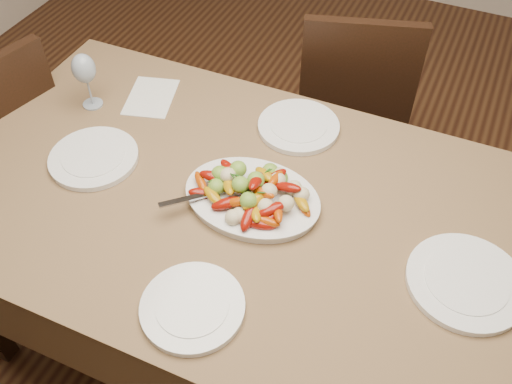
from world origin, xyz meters
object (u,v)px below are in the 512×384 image
at_px(chair_far, 351,100).
at_px(plate_far, 299,127).
at_px(serving_platter, 252,199).
at_px(plate_near, 193,307).
at_px(dining_table, 256,283).
at_px(plate_left, 94,158).
at_px(wine_glass, 87,79).
at_px(plate_right, 466,282).

relative_size(chair_far, plate_far, 3.68).
bearing_deg(plate_far, serving_platter, -90.57).
bearing_deg(plate_near, dining_table, 89.41).
relative_size(dining_table, plate_far, 7.13).
xyz_separation_m(dining_table, serving_platter, (-0.02, 0.01, 0.39)).
distance_m(plate_left, wine_glass, 0.29).
bearing_deg(serving_platter, dining_table, -34.99).
height_order(dining_table, plate_right, plate_right).
relative_size(plate_near, wine_glass, 1.23).
xyz_separation_m(dining_table, wine_glass, (-0.68, 0.19, 0.48)).
bearing_deg(plate_near, serving_platter, 92.04).
relative_size(dining_table, serving_platter, 4.90).
distance_m(plate_left, plate_near, 0.61).
height_order(plate_right, plate_near, same).
bearing_deg(plate_far, dining_table, -87.83).
relative_size(plate_left, plate_right, 0.91).
bearing_deg(serving_platter, plate_far, 89.43).
height_order(plate_right, plate_far, same).
height_order(dining_table, wine_glass, wine_glass).
xyz_separation_m(plate_left, plate_near, (0.52, -0.33, 0.00)).
distance_m(chair_far, plate_left, 1.13).
distance_m(dining_table, chair_far, 0.93).
bearing_deg(plate_left, wine_glass, 126.06).
xyz_separation_m(serving_platter, wine_glass, (-0.66, 0.18, 0.09)).
xyz_separation_m(dining_table, plate_left, (-0.52, -0.03, 0.39)).
bearing_deg(plate_left, dining_table, 3.30).
relative_size(plate_left, wine_glass, 1.30).
bearing_deg(wine_glass, chair_far, 46.73).
bearing_deg(dining_table, wine_glass, 164.49).
height_order(chair_far, plate_left, chair_far).
distance_m(plate_right, plate_far, 0.70).
relative_size(chair_far, plate_left, 3.57).
bearing_deg(plate_near, plate_far, 90.78).
distance_m(serving_platter, wine_glass, 0.69).
relative_size(dining_table, chair_far, 1.94).
distance_m(chair_far, serving_platter, 0.96).
distance_m(serving_platter, plate_near, 0.37).
distance_m(plate_far, plate_near, 0.72).
bearing_deg(plate_left, plate_far, 37.38).
xyz_separation_m(plate_right, wine_glass, (-1.26, 0.21, 0.09)).
height_order(dining_table, chair_far, chair_far).
bearing_deg(wine_glass, serving_platter, -14.93).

